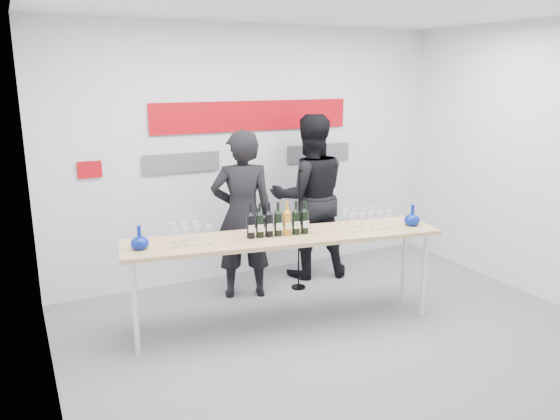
{
  "coord_description": "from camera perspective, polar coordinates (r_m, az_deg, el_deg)",
  "views": [
    {
      "loc": [
        -2.64,
        -4.02,
        2.43
      ],
      "look_at": [
        -0.35,
        0.57,
        1.15
      ],
      "focal_mm": 35.0,
      "sensor_mm": 36.0,
      "label": 1
    }
  ],
  "objects": [
    {
      "name": "presenter_left",
      "position": [
        5.97,
        -3.95,
        -0.53
      ],
      "size": [
        0.78,
        0.63,
        1.87
      ],
      "primitive_type": "imported",
      "rotation": [
        0.0,
        0.0,
        2.85
      ],
      "color": "black",
      "rests_on": "ground"
    },
    {
      "name": "decanter_left",
      "position": [
        4.98,
        -14.48,
        -2.78
      ],
      "size": [
        0.16,
        0.16,
        0.21
      ],
      "primitive_type": null,
      "color": "navy",
      "rests_on": "tasting_table"
    },
    {
      "name": "decanter_right",
      "position": [
        5.74,
        13.65,
        -0.51
      ],
      "size": [
        0.16,
        0.16,
        0.21
      ],
      "primitive_type": null,
      "color": "navy",
      "rests_on": "tasting_table"
    },
    {
      "name": "signage",
      "position": [
        6.55,
        -3.2,
        8.54
      ],
      "size": [
        3.38,
        0.02,
        0.79
      ],
      "color": "#AF0710",
      "rests_on": "back_wall"
    },
    {
      "name": "presenter_right",
      "position": [
        6.59,
        3.1,
        1.38
      ],
      "size": [
        1.12,
        0.97,
        1.98
      ],
      "primitive_type": "imported",
      "rotation": [
        0.0,
        0.0,
        2.89
      ],
      "color": "black",
      "rests_on": "ground"
    },
    {
      "name": "glasses_left",
      "position": [
        5.04,
        -9.49,
        -2.5
      ],
      "size": [
        0.36,
        0.27,
        0.18
      ],
      "color": "silver",
      "rests_on": "tasting_table"
    },
    {
      "name": "back_wall",
      "position": [
        6.63,
        -2.83,
        5.95
      ],
      "size": [
        5.0,
        0.04,
        3.0
      ],
      "primitive_type": "cube",
      "color": "silver",
      "rests_on": "ground"
    },
    {
      "name": "tasting_table",
      "position": [
        5.28,
        0.48,
        -3.36
      ],
      "size": [
        3.14,
        1.13,
        0.92
      ],
      "rotation": [
        0.0,
        0.0,
        -0.17
      ],
      "color": "tan",
      "rests_on": "ground"
    },
    {
      "name": "wine_bottles",
      "position": [
        5.2,
        -0.2,
        -0.94
      ],
      "size": [
        0.62,
        0.18,
        0.33
      ],
      "rotation": [
        0.0,
        0.0,
        -0.17
      ],
      "color": "black",
      "rests_on": "tasting_table"
    },
    {
      "name": "glasses_right",
      "position": [
        5.53,
        8.92,
        -0.99
      ],
      "size": [
        0.46,
        0.29,
        0.18
      ],
      "color": "silver",
      "rests_on": "tasting_table"
    },
    {
      "name": "mic_stand",
      "position": [
        6.3,
        1.98,
        -4.48
      ],
      "size": [
        0.17,
        0.17,
        1.42
      ],
      "rotation": [
        0.0,
        0.0,
        -0.29
      ],
      "color": "black",
      "rests_on": "ground"
    },
    {
      "name": "ground",
      "position": [
        5.38,
        6.2,
        -12.91
      ],
      "size": [
        5.0,
        5.0,
        0.0
      ],
      "primitive_type": "plane",
      "color": "slate",
      "rests_on": "ground"
    }
  ]
}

